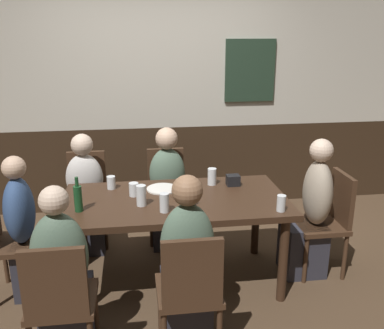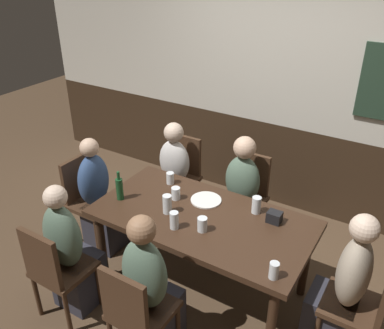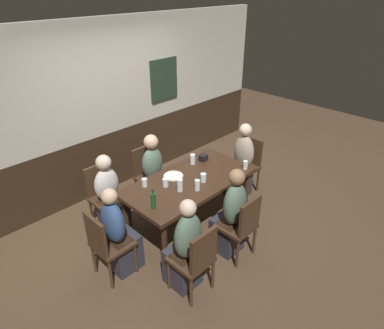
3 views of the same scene
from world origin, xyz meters
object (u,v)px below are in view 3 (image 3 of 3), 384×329
object	(u,v)px
dining_table	(189,185)
person_head_west	(119,237)
person_mid_near	(231,218)
chair_left_far	(103,193)
person_mid_far	(155,177)
pint_glass_amber	(245,165)
chair_mid_far	(148,172)
pint_glass_pale	(197,186)
person_left_far	(111,200)
person_head_east	(241,166)
beer_glass_tall	(145,183)
chair_left_near	(196,258)
beer_glass_half	(165,183)
beer_bottle_green	(153,200)
person_left_near	(185,251)
chair_head_east	(247,162)
tumbler_water	(203,178)
condiment_caddy	(203,158)
plate_white_large	(173,176)
chair_mid_near	(241,224)
chair_head_west	(106,242)
tumbler_short	(180,186)
highball_clear	(193,160)

from	to	relation	value
dining_table	person_head_west	size ratio (longest dim) A/B	1.55
person_mid_near	chair_left_far	bearing A→B (deg)	116.10
person_mid_far	pint_glass_amber	distance (m)	1.32
chair_mid_far	pint_glass_pale	bearing A→B (deg)	-95.30
person_left_far	chair_left_far	bearing A→B (deg)	90.00
person_head_east	beer_glass_tall	bearing A→B (deg)	169.99
chair_left_near	beer_glass_half	xyz separation A→B (m)	(0.45, 0.97, 0.29)
pint_glass_amber	person_mid_far	bearing A→B (deg)	125.13
chair_mid_far	beer_bottle_green	size ratio (longest dim) A/B	3.35
person_left_near	chair_head_east	bearing A→B (deg)	18.88
person_left_far	beer_bottle_green	size ratio (longest dim) A/B	4.21
tumbler_water	beer_bottle_green	world-z (taller)	beer_bottle_green
chair_left_near	beer_glass_tall	distance (m)	1.22
chair_head_east	person_left_near	bearing A→B (deg)	-161.12
person_mid_far	condiment_caddy	bearing A→B (deg)	-42.72
dining_table	beer_glass_half	xyz separation A→B (m)	(-0.32, 0.10, 0.13)
person_mid_far	plate_white_large	xyz separation A→B (m)	(-0.08, -0.50, 0.26)
chair_mid_near	chair_mid_far	bearing A→B (deg)	90.00
chair_head_west	person_head_east	bearing A→B (deg)	0.00
plate_white_large	beer_bottle_green	bearing A→B (deg)	-150.60
chair_mid_near	pint_glass_amber	world-z (taller)	chair_mid_near
chair_left_near	condiment_caddy	size ratio (longest dim) A/B	8.00
tumbler_short	dining_table	bearing A→B (deg)	21.16
chair_left_far	person_mid_near	bearing A→B (deg)	-63.90
chair_left_near	beer_bottle_green	size ratio (longest dim) A/B	3.35
dining_table	person_mid_far	xyz separation A→B (m)	(-0.00, 0.71, -0.18)
chair_mid_far	highball_clear	xyz separation A→B (m)	(0.34, -0.59, 0.30)
chair_mid_near	plate_white_large	world-z (taller)	chair_mid_near
beer_glass_tall	pint_glass_pale	distance (m)	0.67
chair_mid_near	tumbler_water	world-z (taller)	chair_mid_near
dining_table	chair_mid_near	xyz separation A→B (m)	(0.00, -0.87, -0.16)
chair_left_far	person_left_near	xyz separation A→B (m)	(-0.00, -1.57, -0.01)
dining_table	chair_mid_far	distance (m)	0.88
person_mid_near	highball_clear	size ratio (longest dim) A/B	8.34
person_head_east	beer_glass_tall	xyz separation A→B (m)	(-1.63, 0.29, 0.29)
chair_mid_far	person_mid_near	world-z (taller)	person_mid_near
dining_table	beer_glass_tall	world-z (taller)	beer_glass_tall
tumbler_short	condiment_caddy	size ratio (longest dim) A/B	1.45
highball_clear	condiment_caddy	xyz separation A→B (m)	(0.17, -0.04, -0.02)
person_left_near	beer_bottle_green	bearing A→B (deg)	84.72
chair_left_far	pint_glass_amber	size ratio (longest dim) A/B	7.27
person_head_east	person_left_far	xyz separation A→B (m)	(-1.90, 0.70, -0.03)
chair_left_far	beer_glass_half	world-z (taller)	chair_left_far
dining_table	person_mid_near	world-z (taller)	person_mid_near
chair_head_west	person_left_near	world-z (taller)	person_left_near
chair_head_west	condiment_caddy	world-z (taller)	chair_head_west
chair_left_far	person_head_west	distance (m)	0.94
chair_left_far	pint_glass_amber	xyz separation A→B (m)	(1.51, -1.22, 0.30)
condiment_caddy	dining_table	bearing A→B (deg)	-156.13
dining_table	beer_bottle_green	bearing A→B (deg)	-168.47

